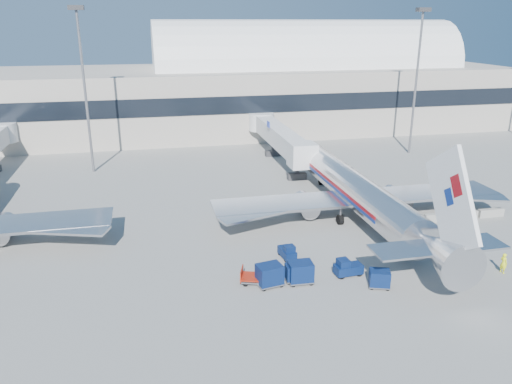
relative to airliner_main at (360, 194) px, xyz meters
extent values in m
plane|color=gray|center=(-10.00, -4.51, -2.93)|extent=(260.00, 260.00, 0.00)
cube|color=#B2AA9E|center=(-35.00, 51.49, 3.07)|extent=(170.00, 28.00, 12.00)
cube|color=black|center=(-35.00, 37.54, 4.07)|extent=(170.00, 0.40, 3.00)
cylinder|color=white|center=(10.00, 51.49, 9.07)|extent=(60.00, 18.00, 18.00)
cylinder|color=silver|center=(0.00, 1.49, -0.03)|extent=(3.80, 28.00, 3.80)
sphere|color=silver|center=(0.00, 15.49, -0.03)|extent=(3.72, 3.72, 3.72)
cone|color=silver|center=(0.00, -15.51, 0.37)|extent=(3.80, 6.00, 3.80)
cube|color=maroon|center=(0.00, 2.49, 0.22)|extent=(3.85, 20.16, 0.32)
cube|color=navy|center=(0.00, 2.49, -0.15)|extent=(3.85, 20.16, 0.32)
cube|color=white|center=(0.00, -16.01, 4.77)|extent=(0.35, 7.79, 8.74)
cube|color=silver|center=(0.00, -15.01, 0.57)|extent=(11.00, 3.00, 0.18)
cube|color=silver|center=(0.00, 0.49, -0.63)|extent=(32.00, 5.00, 0.28)
cylinder|color=#B7B7BC|center=(-5.50, 1.99, -1.58)|extent=(2.10, 3.80, 2.10)
cylinder|color=#B7B7BC|center=(5.50, 1.99, -1.58)|extent=(2.10, 3.80, 2.10)
cylinder|color=black|center=(0.00, 12.49, -2.48)|extent=(0.40, 0.90, 0.90)
cylinder|color=#B7B7BC|center=(-36.50, 1.99, -1.58)|extent=(2.10, 3.80, 2.10)
cube|color=silver|center=(-2.40, 25.49, 1.07)|extent=(2.70, 24.00, 2.70)
cube|color=silver|center=(-2.40, 13.29, 1.07)|extent=(3.40, 3.20, 3.20)
cylinder|color=silver|center=(-2.40, 36.99, 1.07)|extent=(4.40, 4.40, 3.00)
cube|color=#2D2D30|center=(-2.40, 15.49, -1.13)|extent=(0.50, 0.50, 3.00)
cube|color=#2D2D30|center=(-2.40, 15.49, -2.48)|extent=(2.60, 1.00, 0.90)
cube|color=#2D2D30|center=(-2.40, 28.49, -1.13)|extent=(0.50, 0.50, 3.00)
cube|color=#2D2D30|center=(-2.40, 28.49, -2.48)|extent=(2.60, 1.00, 0.90)
cube|color=navy|center=(-4.00, 25.49, 2.87)|extent=(0.12, 1.40, 0.90)
cylinder|color=silver|center=(-44.40, 36.99, 1.07)|extent=(4.40, 4.40, 3.00)
cylinder|color=slate|center=(-30.00, 25.49, 8.07)|extent=(0.36, 0.36, 22.00)
cube|color=#2D2D30|center=(-30.00, 25.49, 19.37)|extent=(2.00, 1.20, 0.60)
cylinder|color=slate|center=(20.00, 25.49, 8.07)|extent=(0.36, 0.36, 22.00)
cube|color=#2D2D30|center=(20.00, 25.49, 19.37)|extent=(2.00, 1.20, 0.60)
cube|color=#9E9E96|center=(8.00, -2.51, -2.48)|extent=(3.00, 0.55, 0.90)
cube|color=#9E9E96|center=(11.30, -2.51, -2.48)|extent=(3.00, 0.55, 0.90)
cube|color=#9E9E96|center=(14.60, -2.51, -2.48)|extent=(3.00, 0.55, 0.90)
cube|color=#091A44|center=(-6.13, -11.80, -2.36)|extent=(2.46, 1.38, 0.77)
cube|color=#091A44|center=(-6.64, -11.84, -1.74)|extent=(1.01, 1.10, 0.72)
cylinder|color=black|center=(-5.35, -11.26, -2.64)|extent=(0.59, 0.27, 0.58)
cube|color=#091A44|center=(4.31, -7.70, -2.36)|extent=(2.43, 2.55, 0.77)
cube|color=#091A44|center=(3.97, -7.31, -1.75)|extent=(1.37, 1.36, 0.72)
cylinder|color=black|center=(5.19, -8.02, -2.64)|extent=(0.54, 0.58, 0.57)
cube|color=#091A44|center=(-10.31, -7.48, -2.41)|extent=(1.34, 2.27, 0.70)
cube|color=#091A44|center=(-10.25, -7.95, -1.85)|extent=(1.04, 0.95, 0.66)
cylinder|color=black|center=(-10.82, -6.79, -2.66)|extent=(0.27, 0.55, 0.52)
cube|color=#091A44|center=(-10.51, -12.15, -1.89)|extent=(2.02, 1.60, 1.58)
cube|color=slate|center=(-10.51, -12.15, -2.69)|extent=(2.13, 1.65, 0.11)
cylinder|color=black|center=(-9.72, -11.58, -2.71)|extent=(0.44, 0.19, 0.44)
cube|color=#091A44|center=(-10.86, -11.83, -2.09)|extent=(1.64, 1.30, 1.28)
cube|color=slate|center=(-10.86, -11.83, -2.73)|extent=(1.73, 1.35, 0.09)
cylinder|color=black|center=(-10.22, -11.37, -2.75)|extent=(0.36, 0.16, 0.35)
cube|color=#091A44|center=(-13.12, -12.09, -1.88)|extent=(2.24, 1.89, 1.60)
cube|color=slate|center=(-13.12, -12.09, -2.68)|extent=(2.36, 1.97, 0.11)
cylinder|color=black|center=(-12.48, -11.35, -2.71)|extent=(0.47, 0.26, 0.44)
cube|color=#091A44|center=(-4.46, -14.27, -2.08)|extent=(1.92, 1.70, 1.29)
cube|color=slate|center=(-4.46, -14.27, -2.73)|extent=(2.02, 1.77, 0.09)
cylinder|color=black|center=(-3.71, -14.01, -2.75)|extent=(0.38, 0.25, 0.36)
cube|color=#091A44|center=(5.18, -9.46, -1.98)|extent=(2.23, 2.05, 1.44)
cube|color=slate|center=(5.18, -9.46, -2.71)|extent=(2.34, 2.14, 0.10)
cylinder|color=black|center=(6.05, -9.30, -2.73)|extent=(0.43, 0.32, 0.40)
cube|color=slate|center=(-14.18, -11.47, -2.55)|extent=(2.74, 2.26, 0.13)
cube|color=#9A1F0E|center=(-14.18, -11.47, -2.34)|extent=(2.75, 2.31, 0.09)
cylinder|color=black|center=(-13.28, -11.15, -2.71)|extent=(0.46, 0.30, 0.43)
imported|color=yellow|center=(7.03, -14.27, -2.02)|extent=(0.55, 0.73, 1.82)
camera|label=1|loc=(-22.04, -47.23, 17.53)|focal=35.00mm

